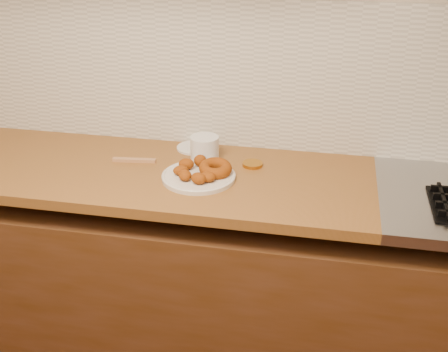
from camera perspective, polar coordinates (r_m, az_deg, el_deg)
The scene contains 11 objects.
wall_back at distance 2.24m, azimuth 3.18°, elevation 13.83°, with size 4.00×0.02×2.70m, color #B7A58D.
base_cabinet at distance 2.37m, azimuth 1.47°, elevation -11.31°, with size 3.60×0.60×0.77m, color #53311F.
butcher_block at distance 2.29m, azimuth -14.61°, elevation 0.86°, with size 2.30×0.62×0.04m, color brown.
backsplash at distance 2.26m, azimuth 3.04°, elevation 10.05°, with size 3.60×0.02×0.60m, color beige.
donut_plate at distance 2.08m, azimuth -2.59°, elevation -0.07°, with size 0.27×0.27×0.02m, color beige.
ring_donut at distance 2.08m, azimuth -0.90°, elevation 0.80°, with size 0.12×0.12×0.04m, color #813703.
fried_dough_chunks at distance 2.06m, azimuth -3.14°, elevation 0.55°, with size 0.18×0.21×0.04m.
plastic_tub at distance 2.22m, azimuth -1.99°, elevation 2.86°, with size 0.11×0.11×0.09m, color silver.
tub_lid at distance 2.34m, azimuth -3.05°, elevation 2.89°, with size 0.14×0.14×0.01m, color silver.
brass_jar_lid at distance 2.18m, azimuth 2.91°, elevation 1.20°, with size 0.08×0.08×0.01m, color #B67820.
wooden_utensil at distance 2.24m, azimuth -9.11°, elevation 1.60°, with size 0.17×0.02×0.01m, color #AA774B.
Camera 1 is at (0.31, -0.16, 1.83)m, focal length 45.00 mm.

